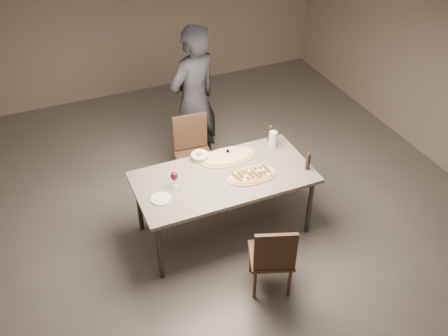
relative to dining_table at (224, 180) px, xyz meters
name	(u,v)px	position (x,y,z in m)	size (l,w,h in m)	color
room	(224,121)	(0.00, 0.00, 0.71)	(7.00, 7.00, 7.00)	#5A544E
dining_table	(224,180)	(0.00, 0.00, 0.00)	(1.80, 0.90, 0.75)	slate
zucchini_pizza	(252,175)	(0.26, -0.12, 0.07)	(0.52, 0.29, 0.05)	tan
ham_pizza	(228,157)	(0.16, 0.27, 0.07)	(0.61, 0.34, 0.04)	tan
bread_basket	(200,156)	(-0.12, 0.37, 0.10)	(0.19, 0.19, 0.07)	beige
oil_dish	(235,154)	(0.26, 0.30, 0.06)	(0.13, 0.13, 0.01)	white
pepper_mill_left	(270,134)	(0.71, 0.38, 0.15)	(0.05, 0.05, 0.20)	black
pepper_mill_right	(308,161)	(0.83, -0.23, 0.15)	(0.05, 0.05, 0.21)	black
carafe	(273,139)	(0.69, 0.27, 0.15)	(0.09, 0.09, 0.18)	silver
wine_glass	(174,177)	(-0.51, 0.04, 0.18)	(0.08, 0.08, 0.17)	silver
side_plate	(161,199)	(-0.69, -0.10, 0.06)	(0.19, 0.19, 0.01)	white
chair_near	(273,256)	(0.09, -0.93, -0.22)	(0.51, 0.51, 0.84)	#452C1D
chair_far	(193,149)	(-0.01, 0.91, -0.19)	(0.46, 0.46, 0.89)	#452C1D
diner	(194,101)	(0.14, 1.23, 0.24)	(0.68, 0.45, 1.87)	black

